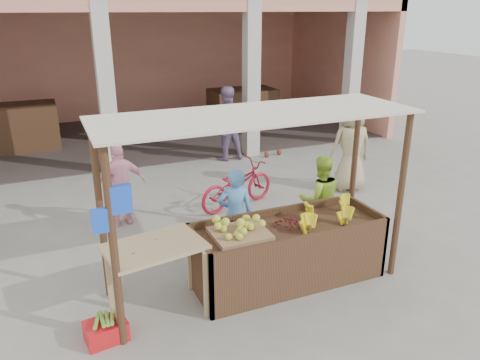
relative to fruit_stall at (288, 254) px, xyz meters
name	(u,v)px	position (x,y,z in m)	size (l,w,h in m)	color
ground	(254,287)	(-0.50, 0.00, -0.40)	(60.00, 60.00, 0.00)	slate
market_building	(125,41)	(-0.45, 8.93, 2.30)	(14.40, 6.40, 4.20)	#E39477
fruit_stall	(288,254)	(0.00, 0.00, 0.00)	(2.60, 0.95, 0.80)	#4C321E
stall_awning	(253,147)	(-0.51, 0.06, 1.58)	(4.09, 1.35, 2.39)	#4C321E
banana_heap	(327,216)	(0.56, -0.06, 0.49)	(0.99, 0.54, 0.18)	yellow
melon_tray	(240,230)	(-0.71, 0.03, 0.49)	(0.72, 0.63, 0.19)	#98724E
berry_heap	(287,222)	(0.00, 0.03, 0.47)	(0.41, 0.34, 0.13)	maroon
side_table	(155,256)	(-1.84, -0.03, 0.39)	(1.26, 0.95, 0.93)	tan
papaya_pile	(154,237)	(-1.84, -0.03, 0.64)	(0.75, 0.43, 0.21)	#4A852B
red_crate	(106,331)	(-2.52, -0.32, -0.28)	(0.46, 0.33, 0.24)	red
plantain_bundle	(105,320)	(-2.52, -0.32, -0.12)	(0.37, 0.26, 0.07)	#629636
produce_sacks	(273,144)	(2.45, 5.26, -0.07)	(0.88, 0.54, 0.67)	maroon
vendor_blue	(235,212)	(-0.44, 0.82, 0.37)	(0.58, 0.42, 1.54)	#5195DA
vendor_green	(320,197)	(1.03, 0.84, 0.36)	(0.73, 0.43, 1.53)	#AEDE3D
motorcycle	(237,184)	(0.35, 2.64, 0.06)	(1.75, 0.60, 0.91)	maroon
shopper_b	(120,182)	(-1.78, 2.70, 0.39)	(0.93, 0.49, 1.58)	pink
shopper_c	(351,142)	(2.84, 2.56, 0.62)	(0.98, 0.64, 2.04)	tan
shopper_f	(226,120)	(1.27, 5.52, 0.60)	(0.97, 0.56, 1.99)	gray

